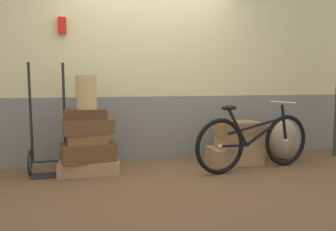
{
  "coord_description": "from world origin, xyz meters",
  "views": [
    {
      "loc": [
        -1.0,
        -3.83,
        1.09
      ],
      "look_at": [
        0.12,
        0.13,
        0.69
      ],
      "focal_mm": 35.62,
      "sensor_mm": 36.0,
      "label": 1
    }
  ],
  "objects": [
    {
      "name": "suitcase_0",
      "position": [
        -0.85,
        0.23,
        0.08
      ],
      "size": [
        0.74,
        0.43,
        0.16
      ],
      "primitive_type": "cube",
      "rotation": [
        0.0,
        0.0,
        -0.07
      ],
      "color": "#9E754C",
      "rests_on": "ground"
    },
    {
      "name": "suitcase_3",
      "position": [
        -0.85,
        0.21,
        0.58
      ],
      "size": [
        0.6,
        0.36,
        0.18
      ],
      "primitive_type": "cube",
      "rotation": [
        0.0,
        0.0,
        0.1
      ],
      "color": "brown",
      "rests_on": "suitcase_2"
    },
    {
      "name": "burlap_sack",
      "position": [
        1.85,
        0.24,
        0.29
      ],
      "size": [
        0.43,
        0.37,
        0.58
      ],
      "primitive_type": "ellipsoid",
      "color": "#9E8966",
      "rests_on": "ground"
    },
    {
      "name": "wicker_basket",
      "position": [
        -0.86,
        0.23,
        0.99
      ],
      "size": [
        0.24,
        0.24,
        0.4
      ],
      "primitive_type": "cylinder",
      "color": "tan",
      "rests_on": "suitcase_4"
    },
    {
      "name": "suitcase_2",
      "position": [
        -0.86,
        0.21,
        0.43
      ],
      "size": [
        0.48,
        0.31,
        0.12
      ],
      "primitive_type": "cube",
      "rotation": [
        0.0,
        0.0,
        0.06
      ],
      "color": "brown",
      "rests_on": "suitcase_1"
    },
    {
      "name": "station_building",
      "position": [
        0.01,
        0.85,
        1.52
      ],
      "size": [
        7.23,
        0.74,
        3.04
      ],
      "color": "slate",
      "rests_on": "ground"
    },
    {
      "name": "ground",
      "position": [
        0.0,
        0.0,
        -0.03
      ],
      "size": [
        9.23,
        5.2,
        0.06
      ],
      "primitive_type": "cube",
      "color": "brown"
    },
    {
      "name": "suitcase_1",
      "position": [
        -0.85,
        0.22,
        0.27
      ],
      "size": [
        0.66,
        0.44,
        0.21
      ],
      "primitive_type": "cube",
      "rotation": [
        0.0,
        0.0,
        0.11
      ],
      "color": "brown",
      "rests_on": "suitcase_0"
    },
    {
      "name": "suitcase_7",
      "position": [
        1.12,
        0.22,
        0.49
      ],
      "size": [
        0.58,
        0.41,
        0.18
      ],
      "primitive_type": "cube",
      "rotation": [
        0.0,
        0.0,
        -0.05
      ],
      "color": "olive",
      "rests_on": "suitcase_6"
    },
    {
      "name": "suitcase_5",
      "position": [
        1.09,
        0.26,
        0.11
      ],
      "size": [
        0.71,
        0.51,
        0.21
      ],
      "primitive_type": "cube",
      "rotation": [
        0.0,
        0.0,
        -0.07
      ],
      "color": "#9E754C",
      "rests_on": "ground"
    },
    {
      "name": "bicycle",
      "position": [
        1.17,
        -0.13,
        0.36
      ],
      "size": [
        1.69,
        0.46,
        0.86
      ],
      "color": "black",
      "rests_on": "ground"
    },
    {
      "name": "suitcase_4",
      "position": [
        -0.87,
        0.23,
        0.73
      ],
      "size": [
        0.52,
        0.32,
        0.12
      ],
      "primitive_type": "cube",
      "rotation": [
        0.0,
        0.0,
        -0.07
      ],
      "color": "#4C2D19",
      "rests_on": "suitcase_3"
    },
    {
      "name": "luggage_trolley",
      "position": [
        -1.31,
        0.34,
        0.29
      ],
      "size": [
        0.46,
        0.37,
        1.34
      ],
      "color": "black",
      "rests_on": "ground"
    },
    {
      "name": "suitcase_6",
      "position": [
        1.13,
        0.22,
        0.31
      ],
      "size": [
        0.54,
        0.39,
        0.18
      ],
      "primitive_type": "cube",
      "rotation": [
        0.0,
        0.0,
        -0.0
      ],
      "color": "#9E754C",
      "rests_on": "suitcase_5"
    }
  ]
}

